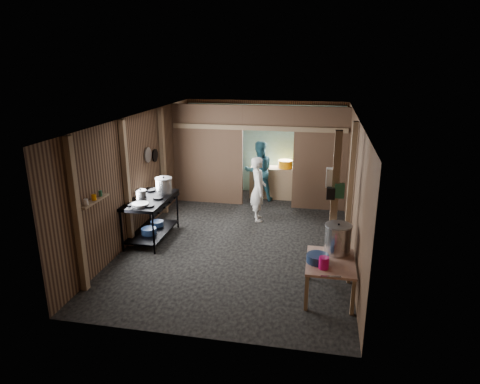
% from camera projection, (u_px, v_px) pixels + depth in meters
% --- Properties ---
extents(floor, '(4.50, 7.00, 0.00)m').
position_uv_depth(floor, '(242.00, 238.00, 9.20)').
color(floor, black).
rests_on(floor, ground).
extents(ceiling, '(4.50, 7.00, 0.00)m').
position_uv_depth(ceiling, '(242.00, 117.00, 8.41)').
color(ceiling, '#282828').
rests_on(ceiling, ground).
extents(wall_back, '(4.50, 0.00, 2.60)m').
position_uv_depth(wall_back, '(265.00, 147.00, 12.08)').
color(wall_back, brown).
rests_on(wall_back, ground).
extents(wall_front, '(4.50, 0.00, 2.60)m').
position_uv_depth(wall_front, '(192.00, 252.00, 5.53)').
color(wall_front, brown).
rests_on(wall_front, ground).
extents(wall_left, '(0.00, 7.00, 2.60)m').
position_uv_depth(wall_left, '(140.00, 175.00, 9.21)').
color(wall_left, brown).
rests_on(wall_left, ground).
extents(wall_right, '(0.00, 7.00, 2.60)m').
position_uv_depth(wall_right, '(354.00, 186.00, 8.39)').
color(wall_right, brown).
rests_on(wall_right, ground).
extents(partition_left, '(1.85, 0.10, 2.60)m').
position_uv_depth(partition_left, '(208.00, 155.00, 11.10)').
color(partition_left, brown).
rests_on(partition_left, floor).
extents(partition_right, '(1.35, 0.10, 2.60)m').
position_uv_depth(partition_right, '(320.00, 160.00, 10.58)').
color(partition_right, brown).
rests_on(partition_right, floor).
extents(partition_header, '(1.30, 0.10, 0.60)m').
position_uv_depth(partition_header, '(268.00, 118.00, 10.52)').
color(partition_header, brown).
rests_on(partition_header, wall_back).
extents(turquoise_panel, '(4.40, 0.06, 2.50)m').
position_uv_depth(turquoise_panel, '(265.00, 149.00, 12.04)').
color(turquoise_panel, '#8AC0C2').
rests_on(turquoise_panel, wall_back).
extents(back_counter, '(1.20, 0.50, 0.85)m').
position_uv_depth(back_counter, '(272.00, 182.00, 11.77)').
color(back_counter, '#886A4C').
rests_on(back_counter, floor).
extents(wall_clock, '(0.20, 0.03, 0.20)m').
position_uv_depth(wall_clock, '(274.00, 127.00, 11.76)').
color(wall_clock, white).
rests_on(wall_clock, wall_back).
extents(post_left_a, '(0.10, 0.12, 2.60)m').
position_uv_depth(post_left_a, '(77.00, 217.00, 6.77)').
color(post_left_a, '#886A4C').
rests_on(post_left_a, floor).
extents(post_left_b, '(0.10, 0.12, 2.60)m').
position_uv_depth(post_left_b, '(127.00, 185.00, 8.45)').
color(post_left_b, '#886A4C').
rests_on(post_left_b, floor).
extents(post_left_c, '(0.10, 0.12, 2.60)m').
position_uv_depth(post_left_c, '(163.00, 162.00, 10.32)').
color(post_left_c, '#886A4C').
rests_on(post_left_c, floor).
extents(post_right, '(0.10, 0.12, 2.60)m').
position_uv_depth(post_right, '(350.00, 189.00, 8.22)').
color(post_right, '#886A4C').
rests_on(post_right, floor).
extents(post_free, '(0.12, 0.12, 2.60)m').
position_uv_depth(post_free, '(334.00, 206.00, 7.25)').
color(post_free, '#886A4C').
rests_on(post_free, floor).
extents(cross_beam, '(4.40, 0.12, 0.12)m').
position_uv_depth(cross_beam, '(258.00, 128.00, 10.59)').
color(cross_beam, '#886A4C').
rests_on(cross_beam, wall_left).
extents(pan_lid_big, '(0.03, 0.34, 0.34)m').
position_uv_depth(pan_lid_big, '(148.00, 155.00, 9.48)').
color(pan_lid_big, gray).
rests_on(pan_lid_big, wall_left).
extents(pan_lid_small, '(0.03, 0.30, 0.30)m').
position_uv_depth(pan_lid_small, '(155.00, 155.00, 9.88)').
color(pan_lid_small, black).
rests_on(pan_lid_small, wall_left).
extents(wall_shelf, '(0.14, 0.80, 0.03)m').
position_uv_depth(wall_shelf, '(94.00, 201.00, 7.20)').
color(wall_shelf, '#886A4C').
rests_on(wall_shelf, wall_left).
extents(jar_white, '(0.07, 0.07, 0.10)m').
position_uv_depth(jar_white, '(86.00, 202.00, 6.95)').
color(jar_white, white).
rests_on(jar_white, wall_shelf).
extents(jar_yellow, '(0.08, 0.08, 0.10)m').
position_uv_depth(jar_yellow, '(94.00, 197.00, 7.18)').
color(jar_yellow, orange).
rests_on(jar_yellow, wall_shelf).
extents(jar_green, '(0.06, 0.06, 0.10)m').
position_uv_depth(jar_green, '(100.00, 193.00, 7.39)').
color(jar_green, '#235E3B').
rests_on(jar_green, wall_shelf).
extents(bag_white, '(0.22, 0.15, 0.32)m').
position_uv_depth(bag_white, '(333.00, 178.00, 7.19)').
color(bag_white, white).
rests_on(bag_white, post_free).
extents(bag_green, '(0.16, 0.12, 0.24)m').
position_uv_depth(bag_green, '(339.00, 191.00, 7.09)').
color(bag_green, '#235E3B').
rests_on(bag_green, post_free).
extents(bag_black, '(0.14, 0.10, 0.20)m').
position_uv_depth(bag_black, '(331.00, 193.00, 7.11)').
color(bag_black, black).
rests_on(bag_black, post_free).
extents(gas_range, '(0.80, 1.55, 0.91)m').
position_uv_depth(gas_range, '(151.00, 219.00, 9.02)').
color(gas_range, black).
rests_on(gas_range, floor).
extents(prep_table, '(0.77, 1.05, 0.62)m').
position_uv_depth(prep_table, '(329.00, 278.00, 6.87)').
color(prep_table, tan).
rests_on(prep_table, floor).
extents(stove_pot_large, '(0.43, 0.43, 0.37)m').
position_uv_depth(stove_pot_large, '(164.00, 186.00, 9.17)').
color(stove_pot_large, '#BDBDBE').
rests_on(stove_pot_large, gas_range).
extents(stove_pot_med, '(0.25, 0.25, 0.21)m').
position_uv_depth(stove_pot_med, '(141.00, 195.00, 8.82)').
color(stove_pot_med, '#BDBDBE').
rests_on(stove_pot_med, gas_range).
extents(frying_pan, '(0.48, 0.63, 0.08)m').
position_uv_depth(frying_pan, '(140.00, 205.00, 8.41)').
color(frying_pan, gray).
rests_on(frying_pan, gas_range).
extents(blue_tub_front, '(0.32, 0.32, 0.13)m').
position_uv_depth(blue_tub_front, '(149.00, 231.00, 8.92)').
color(blue_tub_front, navy).
rests_on(blue_tub_front, gas_range).
extents(blue_tub_back, '(0.28, 0.28, 0.11)m').
position_uv_depth(blue_tub_back, '(157.00, 223.00, 9.35)').
color(blue_tub_back, navy).
rests_on(blue_tub_back, gas_range).
extents(stock_pot, '(0.55, 0.55, 0.52)m').
position_uv_depth(stock_pot, '(338.00, 239.00, 7.00)').
color(stock_pot, '#BDBDBE').
rests_on(stock_pot, prep_table).
extents(wash_basin, '(0.45, 0.45, 0.13)m').
position_uv_depth(wash_basin, '(318.00, 258.00, 6.72)').
color(wash_basin, navy).
rests_on(wash_basin, prep_table).
extents(pink_bucket, '(0.17, 0.17, 0.19)m').
position_uv_depth(pink_bucket, '(324.00, 263.00, 6.51)').
color(pink_bucket, '#D00B61').
rests_on(pink_bucket, prep_table).
extents(knife, '(0.30, 0.07, 0.01)m').
position_uv_depth(knife, '(331.00, 276.00, 6.28)').
color(knife, '#BDBDBE').
rests_on(knife, prep_table).
extents(yellow_tub, '(0.39, 0.39, 0.22)m').
position_uv_depth(yellow_tub, '(285.00, 164.00, 11.55)').
color(yellow_tub, orange).
rests_on(yellow_tub, back_counter).
extents(cook, '(0.51, 0.64, 1.54)m').
position_uv_depth(cook, '(258.00, 189.00, 9.99)').
color(cook, white).
rests_on(cook, floor).
extents(worker_back, '(0.92, 0.79, 1.63)m').
position_uv_depth(worker_back, '(259.00, 171.00, 11.41)').
color(worker_back, '#275F70').
rests_on(worker_back, floor).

